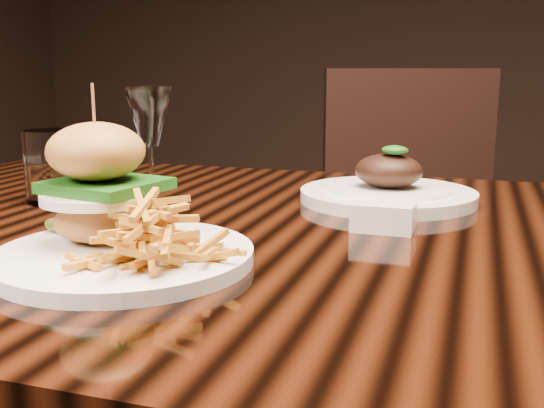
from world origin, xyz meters
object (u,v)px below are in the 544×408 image
(burger_plate, at_px, (120,218))
(chair_far, at_px, (417,230))
(far_dish, at_px, (388,191))
(wine_glass, at_px, (149,121))
(dining_table, at_px, (337,289))

(burger_plate, distance_m, chair_far, 1.14)
(burger_plate, distance_m, far_dish, 0.46)
(far_dish, bearing_deg, wine_glass, -149.17)
(burger_plate, relative_size, far_dish, 1.01)
(chair_far, bearing_deg, dining_table, -111.94)
(burger_plate, relative_size, chair_far, 0.28)
(dining_table, relative_size, burger_plate, 6.02)
(dining_table, height_order, wine_glass, wine_glass)
(burger_plate, relative_size, wine_glass, 1.53)
(dining_table, height_order, far_dish, far_dish)
(wine_glass, xyz_separation_m, chair_far, (0.29, 0.87, -0.34))
(wine_glass, relative_size, far_dish, 0.66)
(burger_plate, height_order, wine_glass, burger_plate)
(wine_glass, distance_m, far_dish, 0.37)
(dining_table, height_order, burger_plate, burger_plate)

